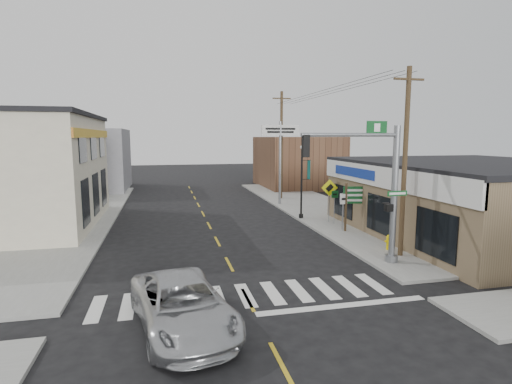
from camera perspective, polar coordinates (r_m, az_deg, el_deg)
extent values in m
plane|color=black|center=(14.30, -1.19, -15.13)|extent=(140.00, 140.00, 0.00)
cube|color=gray|center=(28.94, 11.08, -3.29)|extent=(6.00, 38.00, 0.13)
cube|color=gray|center=(27.22, -26.22, -4.67)|extent=(6.00, 38.00, 0.13)
cube|color=gold|center=(21.79, -5.54, -7.02)|extent=(0.12, 56.00, 0.01)
cube|color=silver|center=(14.66, -1.52, -14.51)|extent=(11.00, 2.20, 0.01)
cube|color=#796448|center=(25.79, 28.97, -1.12)|extent=(12.00, 14.00, 4.00)
cube|color=brown|center=(45.42, 5.89, 4.30)|extent=(8.00, 10.00, 5.60)
cube|color=gray|center=(45.72, -23.55, 4.21)|extent=(9.00, 10.00, 6.40)
imported|color=#B3B5B8|center=(12.28, -10.49, -15.55)|extent=(3.40, 5.66, 1.47)
cylinder|color=gray|center=(18.24, 19.14, -0.40)|extent=(0.28, 0.28, 5.94)
cylinder|color=gray|center=(17.01, 13.24, 7.96)|extent=(4.36, 0.16, 0.16)
cube|color=black|center=(16.23, 6.87, 6.56)|extent=(0.28, 0.22, 0.89)
cube|color=#0F491D|center=(18.04, 19.53, -0.19)|extent=(0.94, 0.04, 0.22)
cube|color=#0F491D|center=(17.57, 16.80, 8.80)|extent=(0.94, 0.05, 0.54)
cube|color=black|center=(18.15, 18.48, -2.16)|extent=(0.32, 0.26, 0.32)
cube|color=#4B3923|center=(23.77, 12.70, -2.14)|extent=(0.10, 0.10, 2.82)
cube|color=#4B3923|center=(24.36, 15.48, -1.99)|extent=(0.10, 0.10, 2.82)
cube|color=#0E4C2D|center=(23.90, 14.23, -0.42)|extent=(1.61, 0.05, 1.01)
cylinder|color=#E4C800|center=(20.67, 18.40, -7.01)|extent=(0.21, 0.21, 0.59)
sphere|color=#E4C800|center=(20.59, 18.44, -6.13)|extent=(0.23, 0.23, 0.23)
cylinder|color=gray|center=(26.07, 10.39, -1.51)|extent=(0.06, 0.06, 2.54)
cube|color=yellow|center=(25.91, 10.47, 0.59)|extent=(1.08, 0.03, 1.08)
cylinder|color=black|center=(26.99, 6.52, 1.23)|extent=(0.13, 0.13, 4.73)
sphere|color=silver|center=(26.82, 6.60, 6.36)|extent=(0.25, 0.25, 0.25)
cube|color=#0E5B52|center=(27.07, 7.55, 3.17)|extent=(0.02, 0.50, 1.27)
cylinder|color=gray|center=(32.47, 3.45, 4.13)|extent=(0.20, 0.20, 6.71)
cube|color=silver|center=(32.41, 3.49, 8.79)|extent=(3.16, 0.18, 0.84)
cylinder|color=black|center=(21.56, 23.76, -3.28)|extent=(0.19, 0.19, 3.08)
ellipsoid|color=#1F3D16|center=(21.43, 21.62, -6.17)|extent=(1.25, 1.25, 0.93)
ellipsoid|color=black|center=(23.86, 17.53, -4.77)|extent=(1.04, 1.04, 0.78)
cylinder|color=#402F21|center=(19.26, 20.47, 3.82)|extent=(0.22, 0.22, 8.53)
cube|color=#402F21|center=(19.38, 21.01, 14.82)|extent=(1.48, 0.09, 0.09)
cylinder|color=#493A1D|center=(35.60, 3.63, 6.63)|extent=(0.25, 0.25, 9.41)
cube|color=#493A1D|center=(35.75, 3.69, 13.20)|extent=(1.64, 0.10, 0.10)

